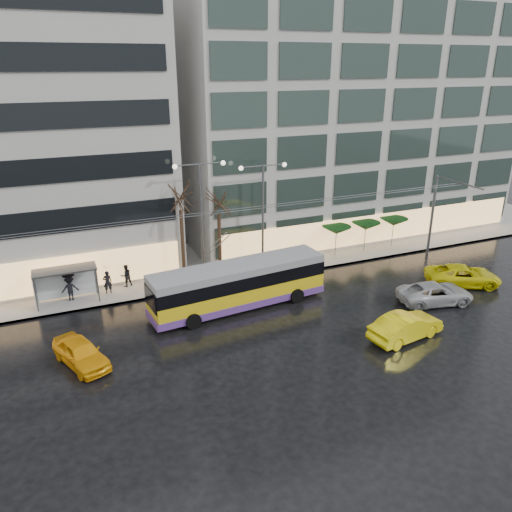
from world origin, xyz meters
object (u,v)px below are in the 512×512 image
street_lamp_near (201,205)px  taxi_a (81,353)px  bus_shelter (60,278)px  trolleybus (239,286)px

street_lamp_near → taxi_a: size_ratio=2.07×
street_lamp_near → bus_shelter: bearing=-179.4°
bus_shelter → street_lamp_near: (10.38, 0.11, 4.03)m
trolleybus → bus_shelter: trolleybus is taller
trolleybus → street_lamp_near: (-0.82, 5.43, 4.43)m
bus_shelter → taxi_a: bus_shelter is taller
trolleybus → street_lamp_near: size_ratio=1.39×
taxi_a → trolleybus: bearing=-5.5°
street_lamp_near → taxi_a: bearing=-139.1°
street_lamp_near → trolleybus: bearing=-81.4°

